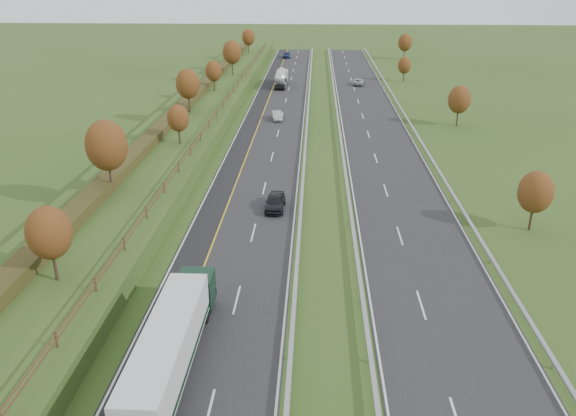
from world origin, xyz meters
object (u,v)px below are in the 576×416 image
at_px(car_oncoming, 358,82).
at_px(car_small_far, 287,55).
at_px(box_lorry, 172,343).
at_px(car_dark_near, 275,202).
at_px(car_silver_mid, 277,115).
at_px(road_tanker, 281,77).

bearing_deg(car_oncoming, car_small_far, -58.94).
distance_m(box_lorry, car_dark_near, 26.95).
bearing_deg(car_silver_mid, car_small_far, 84.10).
bearing_deg(box_lorry, road_tanker, 89.48).
xyz_separation_m(box_lorry, road_tanker, (0.87, 95.72, -0.47)).
bearing_deg(box_lorry, car_small_far, 90.05).
relative_size(box_lorry, road_tanker, 1.45).
height_order(box_lorry, car_dark_near, box_lorry).
bearing_deg(car_dark_near, car_small_far, 94.08).
xyz_separation_m(car_dark_near, car_silver_mid, (-2.43, 38.72, -0.11)).
xyz_separation_m(car_dark_near, car_small_far, (-4.56, 112.48, -0.05)).
height_order(car_dark_near, car_silver_mid, car_dark_near).
height_order(road_tanker, car_small_far, road_tanker).
xyz_separation_m(box_lorry, car_oncoming, (17.92, 97.76, -1.60)).
bearing_deg(box_lorry, car_dark_near, 80.49).
distance_m(road_tanker, car_silver_mid, 30.51).
bearing_deg(road_tanker, car_small_far, 91.30).
distance_m(box_lorry, car_small_far, 139.03).
bearing_deg(car_small_far, car_silver_mid, -90.21).
height_order(car_dark_near, car_small_far, car_dark_near).
relative_size(box_lorry, car_small_far, 3.07).
bearing_deg(car_small_far, car_dark_near, -89.54).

